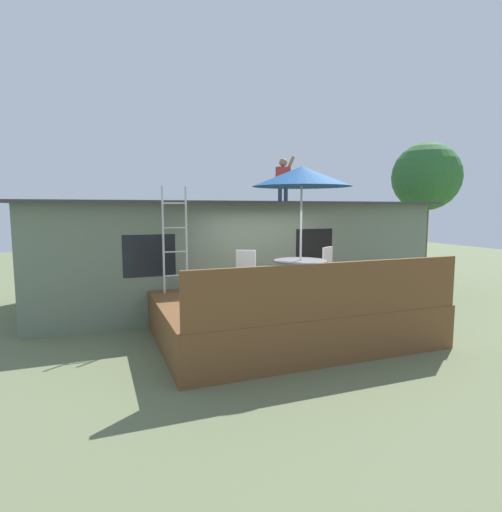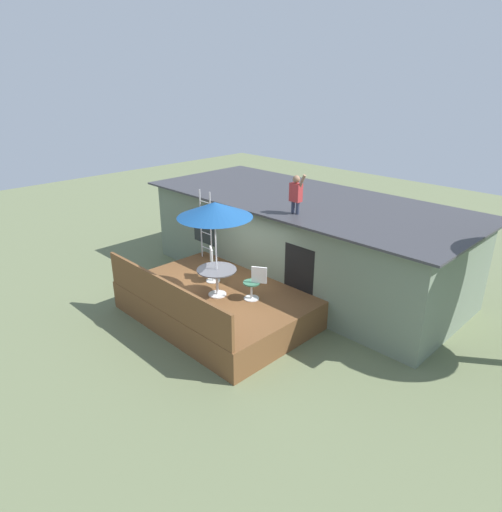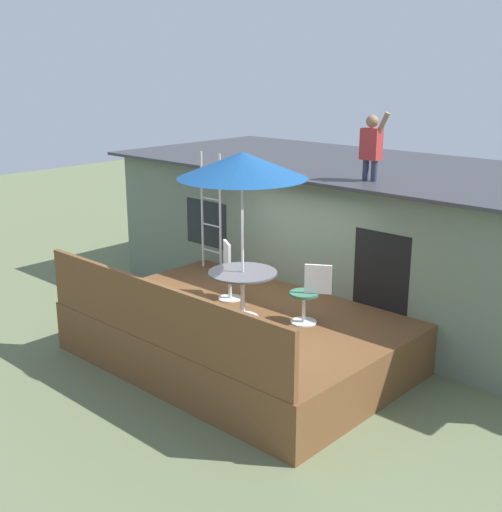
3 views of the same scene
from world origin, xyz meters
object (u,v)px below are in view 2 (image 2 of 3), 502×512
at_px(step_ladder, 206,226).
at_px(person_figure, 296,192).
at_px(patio_umbrella, 215,210).
at_px(patio_chair_left, 212,265).
at_px(patio_chair_right, 254,283).
at_px(patio_table, 217,275).

bearing_deg(step_ladder, person_figure, 16.29).
height_order(patio_umbrella, patio_chair_left, patio_umbrella).
bearing_deg(patio_umbrella, step_ladder, 146.44).
bearing_deg(patio_chair_right, patio_table, 0.00).
bearing_deg(patio_table, patio_chair_left, 147.17).
height_order(person_figure, patio_chair_right, person_figure).
xyz_separation_m(step_ladder, patio_chair_left, (1.36, -0.92, -0.64)).
xyz_separation_m(step_ladder, patio_chair_right, (3.03, -0.91, -0.64)).
xyz_separation_m(person_figure, patio_chair_left, (-1.51, -1.76, -2.07)).
bearing_deg(patio_table, person_figure, 73.02).
bearing_deg(patio_umbrella, patio_chair_right, 31.57).
distance_m(patio_umbrella, step_ladder, 2.89).
height_order(patio_umbrella, patio_chair_right, patio_umbrella).
xyz_separation_m(patio_umbrella, patio_chair_left, (-0.81, 0.52, -1.89)).
bearing_deg(patio_umbrella, patio_chair_left, 147.17).
bearing_deg(patio_chair_right, patio_chair_left, -31.43).
relative_size(patio_umbrella, step_ladder, 1.15).
xyz_separation_m(patio_umbrella, patio_chair_right, (0.86, 0.53, -1.89)).
xyz_separation_m(patio_umbrella, person_figure, (0.70, 2.28, 0.18)).
bearing_deg(person_figure, patio_chair_left, -130.61).
bearing_deg(patio_table, patio_umbrella, 123.69).
distance_m(patio_table, patio_umbrella, 1.76).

